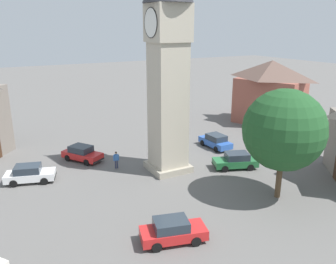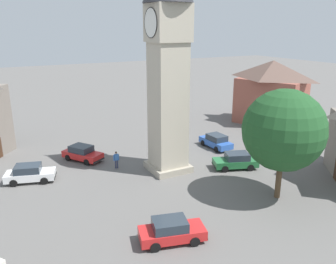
{
  "view_description": "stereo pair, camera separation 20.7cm",
  "coord_description": "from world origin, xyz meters",
  "px_view_note": "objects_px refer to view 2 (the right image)",
  "views": [
    {
      "loc": [
        26.49,
        -14.26,
        12.91
      ],
      "look_at": [
        0.0,
        0.0,
        3.7
      ],
      "focal_mm": 36.95,
      "sensor_mm": 36.0,
      "label": 1
    },
    {
      "loc": [
        26.59,
        -14.08,
        12.91
      ],
      "look_at": [
        0.0,
        0.0,
        3.7
      ],
      "focal_mm": 36.95,
      "sensor_mm": 36.0,
      "label": 2
    }
  ],
  "objects_px": {
    "car_white_side": "(172,231)",
    "car_black_far": "(30,173)",
    "car_blue_kerb": "(82,153)",
    "car_silver_kerb": "(236,161)",
    "pedestrian": "(116,158)",
    "building_hall_far": "(271,92)",
    "clock_tower": "(168,34)",
    "car_red_corner": "(216,141)",
    "tree": "(284,130)"
  },
  "relations": [
    {
      "from": "car_white_side",
      "to": "car_blue_kerb",
      "type": "bearing_deg",
      "value": -175.2
    },
    {
      "from": "building_hall_far",
      "to": "car_blue_kerb",
      "type": "bearing_deg",
      "value": -86.38
    },
    {
      "from": "car_blue_kerb",
      "to": "car_silver_kerb",
      "type": "distance_m",
      "value": 15.14
    },
    {
      "from": "car_black_far",
      "to": "car_silver_kerb",
      "type": "bearing_deg",
      "value": 71.18
    },
    {
      "from": "car_red_corner",
      "to": "car_black_far",
      "type": "relative_size",
      "value": 0.94
    },
    {
      "from": "car_blue_kerb",
      "to": "pedestrian",
      "type": "bearing_deg",
      "value": 33.5
    },
    {
      "from": "car_blue_kerb",
      "to": "car_red_corner",
      "type": "height_order",
      "value": "same"
    },
    {
      "from": "car_silver_kerb",
      "to": "pedestrian",
      "type": "height_order",
      "value": "pedestrian"
    },
    {
      "from": "car_black_far",
      "to": "building_hall_far",
      "type": "height_order",
      "value": "building_hall_far"
    },
    {
      "from": "clock_tower",
      "to": "car_red_corner",
      "type": "bearing_deg",
      "value": 111.34
    },
    {
      "from": "building_hall_far",
      "to": "tree",
      "type": "bearing_deg",
      "value": -41.79
    },
    {
      "from": "car_blue_kerb",
      "to": "car_silver_kerb",
      "type": "xyz_separation_m",
      "value": [
        8.82,
        12.3,
        0.0
      ]
    },
    {
      "from": "car_silver_kerb",
      "to": "car_red_corner",
      "type": "bearing_deg",
      "value": 162.75
    },
    {
      "from": "car_silver_kerb",
      "to": "car_black_far",
      "type": "bearing_deg",
      "value": -108.82
    },
    {
      "from": "car_silver_kerb",
      "to": "building_hall_far",
      "type": "relative_size",
      "value": 0.43
    },
    {
      "from": "clock_tower",
      "to": "building_hall_far",
      "type": "distance_m",
      "value": 22.8
    },
    {
      "from": "car_white_side",
      "to": "building_hall_far",
      "type": "relative_size",
      "value": 0.43
    },
    {
      "from": "clock_tower",
      "to": "tree",
      "type": "height_order",
      "value": "clock_tower"
    },
    {
      "from": "car_red_corner",
      "to": "pedestrian",
      "type": "bearing_deg",
      "value": -88.16
    },
    {
      "from": "car_red_corner",
      "to": "car_black_far",
      "type": "bearing_deg",
      "value": -90.94
    },
    {
      "from": "pedestrian",
      "to": "car_white_side",
      "type": "bearing_deg",
      "value": -4.33
    },
    {
      "from": "car_silver_kerb",
      "to": "car_black_far",
      "type": "relative_size",
      "value": 1.0
    },
    {
      "from": "car_black_far",
      "to": "pedestrian",
      "type": "relative_size",
      "value": 2.63
    },
    {
      "from": "car_red_corner",
      "to": "car_silver_kerb",
      "type": "bearing_deg",
      "value": -17.25
    },
    {
      "from": "car_white_side",
      "to": "car_black_far",
      "type": "xyz_separation_m",
      "value": [
        -13.43,
        -6.67,
        0.0
      ]
    },
    {
      "from": "car_blue_kerb",
      "to": "car_white_side",
      "type": "distance_m",
      "value": 16.31
    },
    {
      "from": "clock_tower",
      "to": "pedestrian",
      "type": "distance_m",
      "value": 12.31
    },
    {
      "from": "car_red_corner",
      "to": "pedestrian",
      "type": "distance_m",
      "value": 11.74
    },
    {
      "from": "clock_tower",
      "to": "car_black_far",
      "type": "distance_m",
      "value": 16.82
    },
    {
      "from": "building_hall_far",
      "to": "car_white_side",
      "type": "bearing_deg",
      "value": -54.42
    },
    {
      "from": "clock_tower",
      "to": "car_blue_kerb",
      "type": "xyz_separation_m",
      "value": [
        -6.1,
        -6.49,
        -11.54
      ]
    },
    {
      "from": "car_black_far",
      "to": "pedestrian",
      "type": "xyz_separation_m",
      "value": [
        0.69,
        7.63,
        0.25
      ]
    },
    {
      "from": "car_red_corner",
      "to": "car_black_far",
      "type": "distance_m",
      "value": 19.37
    },
    {
      "from": "car_silver_kerb",
      "to": "car_red_corner",
      "type": "xyz_separation_m",
      "value": [
        -5.68,
        1.76,
        0.0
      ]
    },
    {
      "from": "clock_tower",
      "to": "tree",
      "type": "bearing_deg",
      "value": 29.67
    },
    {
      "from": "car_silver_kerb",
      "to": "car_white_side",
      "type": "height_order",
      "value": "same"
    },
    {
      "from": "clock_tower",
      "to": "car_white_side",
      "type": "bearing_deg",
      "value": -26.78
    },
    {
      "from": "car_blue_kerb",
      "to": "car_black_far",
      "type": "bearing_deg",
      "value": -61.96
    },
    {
      "from": "building_hall_far",
      "to": "car_red_corner",
      "type": "bearing_deg",
      "value": -68.71
    },
    {
      "from": "car_silver_kerb",
      "to": "car_red_corner",
      "type": "distance_m",
      "value": 5.95
    },
    {
      "from": "car_blue_kerb",
      "to": "car_red_corner",
      "type": "distance_m",
      "value": 14.41
    },
    {
      "from": "car_white_side",
      "to": "car_black_far",
      "type": "distance_m",
      "value": 14.99
    },
    {
      "from": "car_red_corner",
      "to": "tree",
      "type": "bearing_deg",
      "value": -12.03
    },
    {
      "from": "car_blue_kerb",
      "to": "building_hall_far",
      "type": "relative_size",
      "value": 0.42
    },
    {
      "from": "clock_tower",
      "to": "car_white_side",
      "type": "height_order",
      "value": "clock_tower"
    },
    {
      "from": "car_silver_kerb",
      "to": "car_red_corner",
      "type": "height_order",
      "value": "same"
    },
    {
      "from": "car_white_side",
      "to": "car_red_corner",
      "type": "bearing_deg",
      "value": 135.92
    },
    {
      "from": "clock_tower",
      "to": "building_hall_far",
      "type": "xyz_separation_m",
      "value": [
        -7.77,
        19.92,
        -7.9
      ]
    },
    {
      "from": "clock_tower",
      "to": "car_black_far",
      "type": "height_order",
      "value": "clock_tower"
    },
    {
      "from": "car_white_side",
      "to": "tree",
      "type": "height_order",
      "value": "tree"
    }
  ]
}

